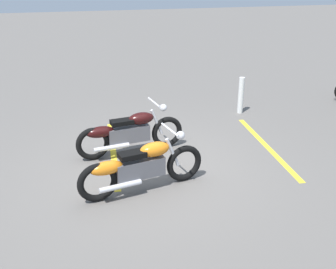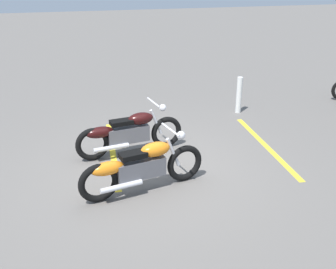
{
  "view_description": "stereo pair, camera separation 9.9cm",
  "coord_description": "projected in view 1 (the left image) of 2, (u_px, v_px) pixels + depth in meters",
  "views": [
    {
      "loc": [
        -1.45,
        -6.58,
        3.5
      ],
      "look_at": [
        0.32,
        0.0,
        0.65
      ],
      "focal_mm": 42.79,
      "sensor_mm": 36.0,
      "label": 1
    },
    {
      "loc": [
        -1.55,
        -6.55,
        3.5
      ],
      "look_at": [
        0.32,
        0.0,
        0.65
      ],
      "focal_mm": 42.79,
      "sensor_mm": 36.0,
      "label": 2
    }
  ],
  "objects": [
    {
      "name": "motorcycle_bright_foreground",
      "position": [
        140.0,
        166.0,
        6.61
      ],
      "size": [
        2.21,
        0.73,
        1.04
      ],
      "rotation": [
        0.0,
        0.0,
        0.19
      ],
      "color": "black",
      "rests_on": "ground"
    },
    {
      "name": "parking_stripe_mid",
      "position": [
        266.0,
        146.0,
        8.47
      ],
      "size": [
        0.4,
        3.2,
        0.01
      ],
      "primitive_type": "cube",
      "rotation": [
        0.0,
        0.0,
        1.48
      ],
      "color": "yellow",
      "rests_on": "ground"
    },
    {
      "name": "ground_plane",
      "position": [
        152.0,
        168.0,
        7.56
      ],
      "size": [
        60.0,
        60.0,
        0.0
      ],
      "primitive_type": "plane",
      "color": "#66605B"
    },
    {
      "name": "bollard_post",
      "position": [
        241.0,
        95.0,
        10.24
      ],
      "size": [
        0.14,
        0.14,
        0.94
      ],
      "primitive_type": "cylinder",
      "color": "white",
      "rests_on": "ground"
    },
    {
      "name": "motorcycle_dark_foreground",
      "position": [
        128.0,
        132.0,
        7.97
      ],
      "size": [
        2.22,
        0.67,
        1.04
      ],
      "rotation": [
        0.0,
        0.0,
        0.13
      ],
      "color": "black",
      "rests_on": "ground"
    },
    {
      "name": "parking_stripe_near",
      "position": [
        113.0,
        152.0,
        8.21
      ],
      "size": [
        0.4,
        3.2,
        0.01
      ],
      "primitive_type": "cube",
      "rotation": [
        0.0,
        0.0,
        1.48
      ],
      "color": "yellow",
      "rests_on": "ground"
    }
  ]
}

